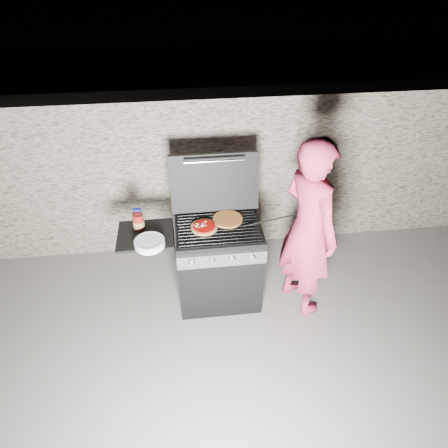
{
  "coord_description": "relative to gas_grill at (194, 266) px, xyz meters",
  "views": [
    {
      "loc": [
        -0.29,
        -2.89,
        3.15
      ],
      "look_at": [
        0.05,
        0.0,
        0.95
      ],
      "focal_mm": 32.0,
      "sensor_mm": 36.0,
      "label": 1
    }
  ],
  "objects": [
    {
      "name": "person",
      "position": [
        1.06,
        -0.14,
        0.46
      ],
      "size": [
        0.66,
        0.79,
        1.84
      ],
      "primitive_type": "imported",
      "rotation": [
        0.0,
        0.0,
        1.97
      ],
      "color": "#AD2D45",
      "rests_on": "ground"
    },
    {
      "name": "sauce_jar",
      "position": [
        -0.47,
        0.09,
        0.52
      ],
      "size": [
        0.11,
        0.11,
        0.16
      ],
      "primitive_type": "cylinder",
      "rotation": [
        0.0,
        0.0,
        -0.09
      ],
      "color": "maroon",
      "rests_on": "gas_grill"
    },
    {
      "name": "gas_grill",
      "position": [
        0.0,
        0.0,
        0.0
      ],
      "size": [
        1.34,
        0.79,
        0.91
      ],
      "primitive_type": null,
      "color": "black",
      "rests_on": "ground"
    },
    {
      "name": "ground",
      "position": [
        0.25,
        0.0,
        -0.46
      ],
      "size": [
        50.0,
        50.0,
        0.0
      ],
      "primitive_type": "plane",
      "color": "#65625D"
    },
    {
      "name": "pizza_topped",
      "position": [
        0.12,
        0.02,
        0.47
      ],
      "size": [
        0.26,
        0.26,
        0.03
      ],
      "primitive_type": null,
      "rotation": [
        0.0,
        0.0,
        0.08
      ],
      "color": "tan",
      "rests_on": "gas_grill"
    },
    {
      "name": "blue_carton",
      "position": [
        -0.48,
        0.17,
        0.53
      ],
      "size": [
        0.08,
        0.04,
        0.16
      ],
      "primitive_type": "cube",
      "rotation": [
        0.0,
        0.0,
        -0.0
      ],
      "color": "#1A24AB",
      "rests_on": "gas_grill"
    },
    {
      "name": "stone_wall",
      "position": [
        0.25,
        1.05,
        0.44
      ],
      "size": [
        8.0,
        0.35,
        1.8
      ],
      "primitive_type": "cube",
      "color": "gray",
      "rests_on": "ground"
    },
    {
      "name": "pizza_plain",
      "position": [
        0.35,
        0.12,
        0.46
      ],
      "size": [
        0.3,
        0.3,
        0.02
      ],
      "primitive_type": "cylinder",
      "rotation": [
        0.0,
        0.0,
        0.09
      ],
      "color": "orange",
      "rests_on": "gas_grill"
    },
    {
      "name": "plate_stack",
      "position": [
        -0.37,
        -0.17,
        0.48
      ],
      "size": [
        0.32,
        0.32,
        0.06
      ],
      "primitive_type": "cylinder",
      "rotation": [
        0.0,
        0.0,
        -0.24
      ],
      "color": "silver",
      "rests_on": "gas_grill"
    },
    {
      "name": "tongs",
      "position": [
        0.73,
        0.0,
        0.51
      ],
      "size": [
        0.5,
        0.02,
        0.1
      ],
      "primitive_type": "cylinder",
      "rotation": [
        0.0,
        1.4,
        0.01
      ],
      "color": "black",
      "rests_on": "gas_grill"
    }
  ]
}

